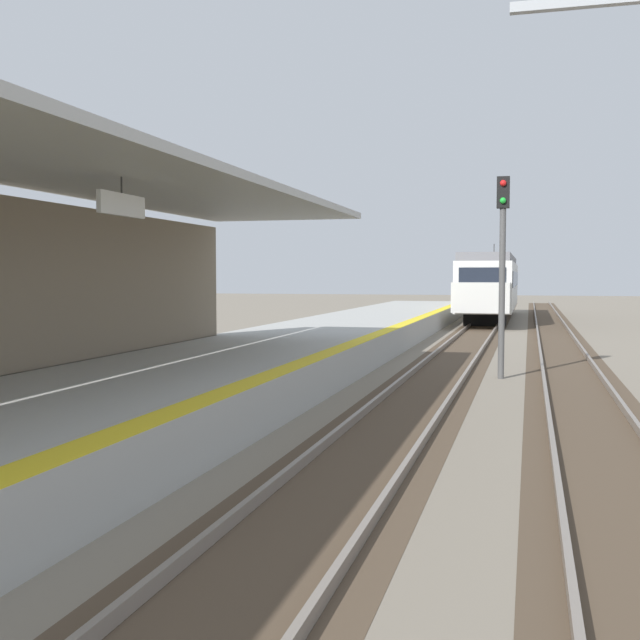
# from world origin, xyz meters

# --- Properties ---
(station_platform) EXTENTS (5.00, 80.00, 0.91)m
(station_platform) POSITION_xyz_m (-2.50, 16.00, 0.45)
(station_platform) COLOR #A8A8A3
(station_platform) RESTS_ON ground
(track_pair_nearest_platform) EXTENTS (2.34, 120.00, 0.16)m
(track_pair_nearest_platform) POSITION_xyz_m (1.90, 20.00, 0.05)
(track_pair_nearest_platform) COLOR #4C3D2D
(track_pair_nearest_platform) RESTS_ON ground
(track_pair_middle) EXTENTS (2.34, 120.00, 0.16)m
(track_pair_middle) POSITION_xyz_m (5.30, 20.00, 0.05)
(track_pair_middle) COLOR #4C3D2D
(track_pair_middle) RESTS_ON ground
(approaching_train) EXTENTS (2.93, 19.60, 4.76)m
(approaching_train) POSITION_xyz_m (1.90, 50.07, 2.18)
(approaching_train) COLOR silver
(approaching_train) RESTS_ON ground
(rail_signal_post) EXTENTS (0.32, 0.34, 5.20)m
(rail_signal_post) POSITION_xyz_m (3.51, 22.52, 3.19)
(rail_signal_post) COLOR #4C4C4C
(rail_signal_post) RESTS_ON ground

